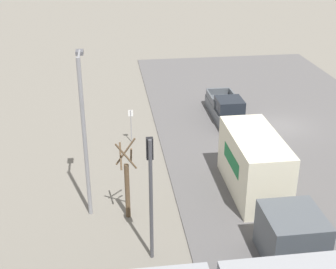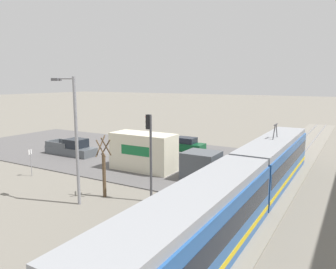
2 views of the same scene
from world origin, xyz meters
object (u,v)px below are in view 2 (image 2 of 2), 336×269
Objects in this scene: street_tree at (104,170)px; no_parking_sign at (31,160)px; pickup_truck at (72,148)px; street_lamp_near_crossing at (74,132)px; sedan_car_0 at (186,145)px; box_truck at (156,155)px; light_rail_tram at (247,184)px; traffic_light_pole at (150,146)px.

street_tree is 1.85× the size of no_parking_sign.
pickup_truck is 15.31m from street_lamp_near_crossing.
box_truck is at bearing -168.57° from sedan_car_0.
street_tree is (2.44, -9.23, 0.22)m from light_rail_tram.
box_truck is at bearing -179.03° from street_tree.
street_lamp_near_crossing is at bearing -175.93° from sedan_car_0.
light_rail_tram is at bearing 104.82° from street_tree.
sedan_car_0 is at bearing -175.93° from street_lamp_near_crossing.
no_parking_sign is (1.73, -17.91, -0.32)m from light_rail_tram.
no_parking_sign is at bearing -54.12° from box_truck.
box_truck is 1.71× the size of traffic_light_pole.
pickup_truck is at bearing -124.57° from street_tree.
traffic_light_pole is (7.16, 14.87, 2.98)m from pickup_truck.
street_tree is (8.03, 11.65, 1.18)m from pickup_truck.
street_tree is 8.72m from no_parking_sign.
sedan_car_0 is at bearing 156.66° from no_parking_sign.
sedan_car_0 is 0.52× the size of street_lamp_near_crossing.
light_rail_tram reaches higher than street_tree.
pickup_truck is 12.65m from sedan_car_0.
street_tree is at bearing 85.29° from no_parking_sign.
traffic_light_pole reaches higher than pickup_truck.
traffic_light_pole is 4.91m from street_lamp_near_crossing.
box_truck is 2.32× the size of sedan_car_0.
no_parking_sign is (6.19, -8.56, -0.20)m from box_truck.
street_tree reaches higher than no_parking_sign.
street_tree is 3.45m from street_lamp_near_crossing.
traffic_light_pole is 0.71× the size of street_lamp_near_crossing.
traffic_light_pole is at bearing 90.75° from no_parking_sign.
light_rail_tram is 3.49× the size of street_lamp_near_crossing.
light_rail_tram is at bearing 113.61° from street_lamp_near_crossing.
light_rail_tram is 4.93× the size of traffic_light_pole.
street_lamp_near_crossing is at bearing 71.83° from no_parking_sign.
street_tree is at bearing -75.18° from light_rail_tram.
street_tree is (0.87, -3.22, -1.79)m from traffic_light_pole.
light_rail_tram is 2.89× the size of box_truck.
no_parking_sign is at bearing -84.49° from light_rail_tram.
street_lamp_near_crossing is (4.34, -9.94, 3.01)m from light_rail_tram.
light_rail_tram reaches higher than sedan_car_0.
no_parking_sign is (0.15, -11.89, -2.32)m from traffic_light_pole.
no_parking_sign is (-2.62, -7.97, -3.33)m from street_lamp_near_crossing.
box_truck is at bearing 125.88° from no_parking_sign.
pickup_truck reaches higher than sedan_car_0.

